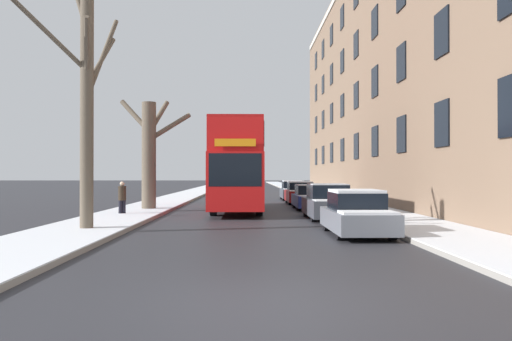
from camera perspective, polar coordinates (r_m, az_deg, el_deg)
ground_plane at (r=7.71m, az=1.12°, el=-14.84°), size 320.00×320.00×0.00m
sidewalk_left at (r=60.75m, az=-6.18°, el=-2.21°), size 3.09×130.00×0.16m
sidewalk_right at (r=60.80m, az=4.78°, el=-2.21°), size 3.09×130.00×0.16m
terrace_facade_right at (r=37.36m, az=18.28°, el=10.28°), size 9.10×52.29×17.74m
bare_tree_left_0 at (r=17.57m, az=-18.82°, el=7.61°), size 2.62×2.97×8.95m
bare_tree_left_1 at (r=26.72m, az=-12.05°, el=2.14°), size 3.80×2.14×5.96m
double_decker_bus at (r=26.72m, az=-2.09°, el=0.85°), size 2.51×11.51×4.49m
parked_car_0 at (r=16.16m, az=11.45°, el=-4.92°), size 1.76×4.01×1.44m
parked_car_1 at (r=21.77m, az=8.21°, el=-3.67°), size 1.80×4.40×1.52m
parked_car_2 at (r=27.88m, az=6.19°, el=-3.11°), size 1.72×4.18×1.37m
parked_car_3 at (r=32.95m, az=5.08°, el=-2.63°), size 1.80×4.11×1.46m
parked_car_4 at (r=38.02m, az=4.27°, el=-2.35°), size 1.83×4.03×1.46m
pedestrian_left_sidewalk at (r=23.47m, az=-15.05°, el=-2.99°), size 0.35×0.35×1.60m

